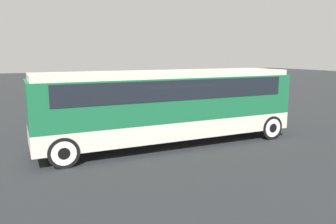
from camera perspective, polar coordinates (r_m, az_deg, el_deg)
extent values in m
plane|color=#26282B|center=(13.47, 0.00, -5.64)|extent=(120.00, 120.00, 0.00)
cube|color=silver|center=(13.28, 0.00, -2.38)|extent=(10.45, 2.43, 0.70)
cube|color=#19663D|center=(13.08, 0.00, 2.61)|extent=(10.45, 2.43, 1.63)
cube|color=black|center=(13.04, 0.00, 4.35)|extent=(9.19, 2.47, 0.73)
cube|color=beige|center=(13.00, 0.00, 6.67)|extent=(10.24, 2.23, 0.22)
cube|color=#19663D|center=(15.93, 16.77, 2.67)|extent=(0.36, 2.33, 1.87)
cylinder|color=black|center=(14.88, 17.45, -2.58)|extent=(1.02, 0.28, 1.02)
cylinder|color=silver|center=(14.88, 17.45, -2.58)|extent=(0.80, 0.30, 0.80)
cylinder|color=black|center=(14.88, 17.45, -2.58)|extent=(0.39, 0.32, 0.39)
cylinder|color=black|center=(16.53, 12.29, -1.12)|extent=(1.02, 0.28, 1.02)
cylinder|color=silver|center=(16.53, 12.29, -1.12)|extent=(0.80, 0.30, 0.80)
cylinder|color=black|center=(16.53, 12.29, -1.12)|extent=(0.39, 0.32, 0.39)
cylinder|color=black|center=(11.16, -17.75, -6.72)|extent=(1.02, 0.28, 1.02)
cylinder|color=silver|center=(11.16, -17.75, -6.72)|extent=(0.80, 0.30, 0.80)
cylinder|color=black|center=(11.16, -17.75, -6.72)|extent=(0.39, 0.32, 0.39)
cylinder|color=black|center=(13.28, -19.03, -4.15)|extent=(1.02, 0.28, 1.02)
cylinder|color=silver|center=(13.28, -19.03, -4.15)|extent=(0.80, 0.30, 0.80)
cylinder|color=black|center=(13.28, -19.03, -4.15)|extent=(0.39, 0.32, 0.39)
cube|color=#BCBCC1|center=(18.76, -8.69, 0.38)|extent=(4.62, 1.86, 0.60)
cube|color=black|center=(18.62, -9.28, 2.05)|extent=(2.40, 1.67, 0.53)
cylinder|color=black|center=(18.63, -2.43, -0.26)|extent=(0.64, 0.22, 0.64)
cylinder|color=black|center=(18.63, -2.43, -0.26)|extent=(0.24, 0.26, 0.24)
cylinder|color=black|center=(20.16, -4.27, 0.51)|extent=(0.64, 0.22, 0.64)
cylinder|color=black|center=(20.16, -4.27, 0.51)|extent=(0.24, 0.26, 0.24)
cylinder|color=black|center=(17.55, -13.73, -1.17)|extent=(0.64, 0.22, 0.64)
cylinder|color=black|center=(17.55, -13.73, -1.17)|extent=(0.24, 0.26, 0.24)
cylinder|color=black|center=(19.18, -14.74, -0.29)|extent=(0.64, 0.22, 0.64)
cylinder|color=black|center=(19.18, -14.74, -0.29)|extent=(0.24, 0.26, 0.24)
cube|color=silver|center=(21.00, -12.05, 1.33)|extent=(4.59, 1.78, 0.59)
cube|color=black|center=(20.89, -12.59, 2.82)|extent=(2.39, 1.60, 0.53)
cylinder|color=black|center=(20.76, -6.63, 0.80)|extent=(0.68, 0.22, 0.68)
cylinder|color=black|center=(20.76, -6.63, 0.80)|extent=(0.26, 0.26, 0.26)
cylinder|color=black|center=(22.26, -7.94, 1.39)|extent=(0.68, 0.22, 0.68)
cylinder|color=black|center=(22.26, -7.94, 1.39)|extent=(0.26, 0.26, 0.26)
cylinder|color=black|center=(19.92, -16.59, 0.06)|extent=(0.68, 0.22, 0.68)
cylinder|color=black|center=(19.92, -16.59, 0.06)|extent=(0.26, 0.26, 0.26)
cylinder|color=black|center=(21.49, -17.25, 0.72)|extent=(0.68, 0.22, 0.68)
cylinder|color=black|center=(21.49, -17.25, 0.72)|extent=(0.26, 0.26, 0.26)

